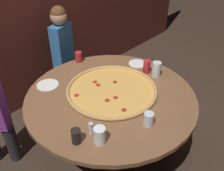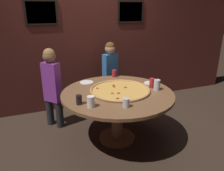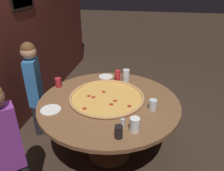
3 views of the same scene
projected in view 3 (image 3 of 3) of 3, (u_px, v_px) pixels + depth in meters
name	position (u px, v px, depth m)	size (l,w,h in m)	color
ground_plane	(109.00, 152.00, 2.71)	(24.00, 24.00, 0.00)	#38281E
dining_table	(109.00, 111.00, 2.44)	(1.53, 1.53, 0.74)	brown
giant_pizza	(107.00, 97.00, 2.42)	(0.84, 0.84, 0.03)	#E5A84C
drink_cup_far_left	(119.00, 132.00, 1.81)	(0.07, 0.07, 0.11)	black
drink_cup_front_edge	(153.00, 105.00, 2.20)	(0.08, 0.08, 0.11)	silver
drink_cup_centre_back	(58.00, 82.00, 2.65)	(0.08, 0.08, 0.11)	#B22328
drink_cup_beside_pizza	(135.00, 125.00, 1.88)	(0.09, 0.09, 0.13)	white
drink_cup_near_left	(126.00, 75.00, 2.80)	(0.09, 0.09, 0.15)	silver
drink_cup_by_shaker	(118.00, 75.00, 2.80)	(0.07, 0.07, 0.14)	#B22328
white_plate_left_side	(51.00, 110.00, 2.21)	(0.21, 0.21, 0.01)	white
white_plate_right_side	(106.00, 77.00, 2.93)	(0.19, 0.19, 0.01)	white
condiment_shaker	(123.00, 124.00, 1.93)	(0.04, 0.04, 0.10)	silver
diner_side_right	(34.00, 84.00, 2.80)	(0.33, 0.20, 1.26)	#232328
diner_side_left	(4.00, 142.00, 1.81)	(0.30, 0.31, 1.27)	#232328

